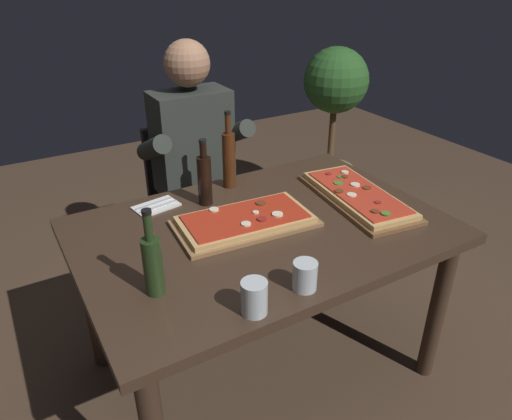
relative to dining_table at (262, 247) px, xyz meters
name	(u,v)px	position (x,y,z in m)	size (l,w,h in m)	color
ground_plane	(262,365)	(0.00, 0.00, -0.64)	(6.40, 6.40, 0.00)	#4C3828
dining_table	(262,247)	(0.00, 0.00, 0.00)	(1.40, 0.96, 0.74)	#3D2B1E
pizza_rectangular_front	(245,221)	(-0.05, 0.04, 0.12)	(0.56, 0.33, 0.05)	olive
pizza_rectangular_left	(357,196)	(0.47, -0.01, 0.12)	(0.33, 0.61, 0.05)	brown
wine_bottle_dark	(205,179)	(-0.10, 0.29, 0.21)	(0.06, 0.06, 0.28)	black
oil_bottle_amber	(229,158)	(0.06, 0.39, 0.23)	(0.06, 0.06, 0.35)	#47230F
vinegar_bottle_green	(153,263)	(-0.50, -0.18, 0.20)	(0.06, 0.06, 0.29)	#233819
tumbler_near_camera	(254,299)	(-0.28, -0.41, 0.14)	(0.08, 0.08, 0.11)	silver
tumbler_far_side	(305,277)	(-0.09, -0.39, 0.14)	(0.08, 0.08, 0.10)	silver
napkin_cutlery_set	(156,206)	(-0.30, 0.36, 0.10)	(0.20, 0.14, 0.01)	white
diner_chair	(191,197)	(0.05, 0.86, -0.16)	(0.44, 0.44, 0.87)	black
seated_diner	(197,161)	(0.05, 0.74, 0.10)	(0.53, 0.41, 1.33)	#23232D
potted_plant_corner	(333,115)	(1.29, 1.16, 0.04)	(0.44, 0.44, 1.14)	tan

